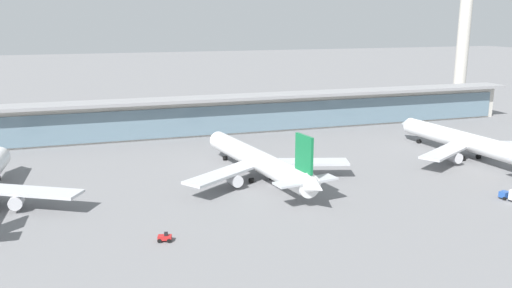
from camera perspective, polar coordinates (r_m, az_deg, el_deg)
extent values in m
plane|color=slate|center=(147.25, 1.92, -4.46)|extent=(1200.00, 1200.00, 0.00)
cone|color=white|center=(174.65, -25.77, -1.04)|extent=(6.12, 5.68, 5.81)
cube|color=#B7BABF|center=(138.77, -23.23, -4.73)|extent=(25.47, 18.26, 0.72)
cylinder|color=silver|center=(139.35, -24.44, -5.66)|extent=(3.52, 4.48, 3.27)
cylinder|color=white|center=(151.69, 0.09, -1.70)|extent=(14.84, 56.45, 5.93)
cone|color=white|center=(178.51, -4.41, 0.57)|extent=(6.59, 6.20, 5.81)
cone|color=white|center=(126.57, 6.39, -4.61)|extent=(6.31, 7.29, 5.34)
cube|color=black|center=(175.24, -3.99, 0.69)|extent=(4.78, 3.13, 0.72)
cube|color=#B7BABF|center=(142.20, -3.54, -3.20)|extent=(24.65, 20.08, 0.72)
cube|color=#B7BABF|center=(153.81, 5.21, -1.95)|extent=(26.36, 13.65, 0.72)
cylinder|color=silver|center=(143.48, -2.31, -3.89)|extent=(3.92, 4.76, 3.27)
cylinder|color=silver|center=(152.31, 4.33, -2.88)|extent=(3.92, 4.76, 3.27)
cube|color=#14703D|center=(128.76, 5.21, -1.03)|extent=(1.85, 7.18, 9.20)
cube|color=#B7BABF|center=(129.76, 5.39, -3.99)|extent=(16.86, 7.05, 0.51)
cylinder|color=black|center=(149.01, -0.49, -3.95)|extent=(1.44, 1.61, 1.43)
cylinder|color=black|center=(151.93, 1.71, -3.61)|extent=(1.44, 1.61, 1.43)
cylinder|color=black|center=(172.56, -3.35, -1.54)|extent=(1.44, 1.61, 1.43)
cylinder|color=white|center=(187.69, 21.65, 0.29)|extent=(10.66, 56.52, 5.93)
cone|color=white|center=(209.89, 15.87, 2.04)|extent=(6.24, 5.81, 5.81)
cube|color=black|center=(207.12, 16.47, 2.15)|extent=(4.64, 2.82, 0.72)
cube|color=#B7BABF|center=(175.62, 19.80, -0.76)|extent=(25.30, 18.72, 0.72)
cube|color=#B7BABF|center=(193.61, 25.39, 0.00)|extent=(26.19, 15.32, 0.72)
cylinder|color=silver|center=(177.75, 20.60, -1.34)|extent=(3.62, 4.55, 3.27)
cylinder|color=silver|center=(191.41, 24.85, -0.72)|extent=(3.62, 4.55, 3.27)
cylinder|color=black|center=(184.43, 21.45, -1.48)|extent=(1.34, 1.53, 1.43)
cylinder|color=black|center=(188.99, 22.87, -1.27)|extent=(1.34, 1.53, 1.43)
cylinder|color=black|center=(204.87, 17.17, 0.28)|extent=(1.34, 1.53, 1.43)
cube|color=#234C9E|center=(150.26, 25.21, -4.93)|extent=(2.70, 2.35, 1.50)
cube|color=black|center=(150.56, 24.96, -4.75)|extent=(2.03, 0.67, 0.70)
cylinder|color=black|center=(149.23, 25.22, -5.36)|extent=(0.51, 0.94, 0.90)
cylinder|color=black|center=(150.98, 25.65, -5.19)|extent=(0.51, 0.94, 0.90)
cube|color=#B21E1E|center=(112.83, -9.83, -9.91)|extent=(3.11, 2.24, 0.90)
cube|color=black|center=(112.48, -9.69, -9.54)|extent=(0.87, 0.87, 0.70)
cylinder|color=black|center=(112.51, -10.37, -10.25)|extent=(0.94, 0.52, 0.90)
cylinder|color=black|center=(113.80, -10.26, -9.97)|extent=(0.94, 0.52, 0.90)
cylinder|color=black|center=(112.23, -9.37, -10.27)|extent=(0.94, 0.52, 0.90)
cylinder|color=black|center=(113.52, -9.27, -9.99)|extent=(0.94, 0.52, 0.90)
cube|color=beige|center=(211.30, -4.61, 2.97)|extent=(266.66, 8.00, 14.00)
cube|color=slate|center=(207.32, -4.32, 2.57)|extent=(261.33, 0.50, 11.20)
cube|color=gray|center=(208.13, -4.52, 4.93)|extent=(272.00, 12.80, 1.20)
cylinder|color=beige|center=(303.90, 21.45, 10.35)|extent=(6.40, 6.40, 67.33)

